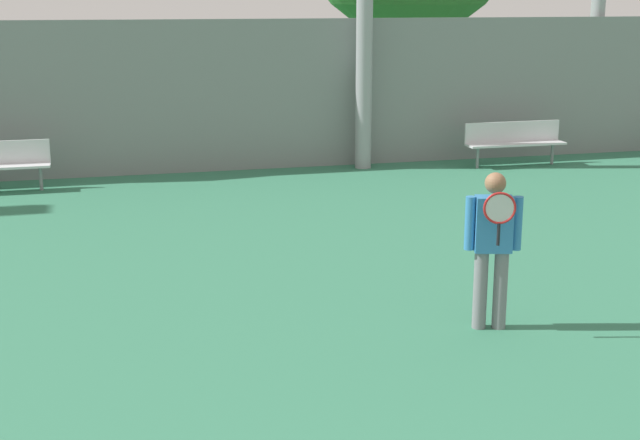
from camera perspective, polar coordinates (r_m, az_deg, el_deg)
tennis_player at (r=8.94m, az=11.00°, el=-1.39°), size 0.55×0.47×1.60m
bench_adjacent_court at (r=18.01m, az=12.32°, el=5.11°), size 2.01×0.40×0.86m
back_fence at (r=16.88m, az=-11.61°, el=7.62°), size 30.06×0.06×2.85m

